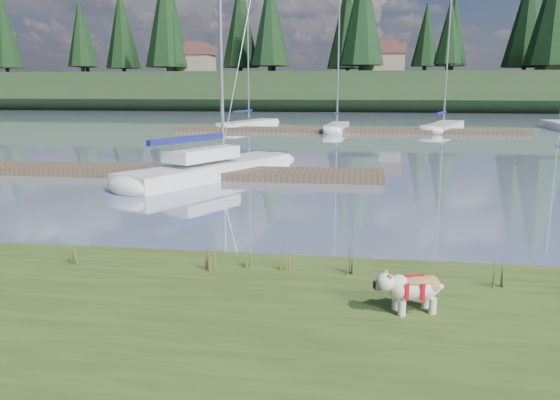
# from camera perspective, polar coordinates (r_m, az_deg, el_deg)

# --- Properties ---
(ground) EXTENTS (200.00, 200.00, 0.00)m
(ground) POSITION_cam_1_polar(r_m,az_deg,el_deg) (41.43, 4.04, 7.10)
(ground) COLOR #7F8EA8
(ground) RESTS_ON ground
(bank) EXTENTS (60.00, 9.00, 0.35)m
(bank) POSITION_cam_1_polar(r_m,az_deg,el_deg) (6.84, -20.43, -17.52)
(bank) COLOR #3B521D
(bank) RESTS_ON ground
(ridge) EXTENTS (200.00, 20.00, 5.00)m
(ridge) POSITION_cam_1_polar(r_m,az_deg,el_deg) (84.23, 6.31, 11.19)
(ridge) COLOR black
(ridge) RESTS_ON ground
(bulldog) EXTENTS (1.00, 0.60, 0.59)m
(bulldog) POSITION_cam_1_polar(r_m,az_deg,el_deg) (7.87, 13.71, -8.77)
(bulldog) COLOR silver
(bulldog) RESTS_ON bank
(sailboat_main) EXTENTS (5.78, 8.82, 12.97)m
(sailboat_main) POSITION_cam_1_polar(r_m,az_deg,el_deg) (21.44, -6.05, 3.71)
(sailboat_main) COLOR white
(sailboat_main) RESTS_ON ground
(dock_near) EXTENTS (16.00, 2.00, 0.30)m
(dock_near) POSITION_cam_1_polar(r_m,az_deg,el_deg) (21.62, -10.89, 2.91)
(dock_near) COLOR #4C3D2C
(dock_near) RESTS_ON ground
(dock_far) EXTENTS (26.00, 2.20, 0.30)m
(dock_far) POSITION_cam_1_polar(r_m,az_deg,el_deg) (41.32, 6.84, 7.24)
(dock_far) COLOR #4C3D2C
(dock_far) RESTS_ON ground
(sailboat_bg_1) EXTENTS (4.27, 8.38, 12.35)m
(sailboat_bg_1) POSITION_cam_1_polar(r_m,az_deg,el_deg) (46.24, -2.80, 8.02)
(sailboat_bg_1) COLOR white
(sailboat_bg_1) RESTS_ON ground
(sailboat_bg_2) EXTENTS (1.76, 6.67, 10.06)m
(sailboat_bg_2) POSITION_cam_1_polar(r_m,az_deg,el_deg) (42.85, 6.06, 7.67)
(sailboat_bg_2) COLOR white
(sailboat_bg_2) RESTS_ON ground
(sailboat_bg_3) EXTENTS (4.61, 8.91, 12.90)m
(sailboat_bg_3) POSITION_cam_1_polar(r_m,az_deg,el_deg) (45.44, 16.90, 7.45)
(sailboat_bg_3) COLOR white
(sailboat_bg_3) RESTS_ON ground
(sailboat_bg_4) EXTENTS (1.91, 7.14, 10.50)m
(sailboat_bg_4) POSITION_cam_1_polar(r_m,az_deg,el_deg) (50.20, 27.01, 7.06)
(sailboat_bg_4) COLOR white
(sailboat_bg_4) RESTS_ON ground
(weed_0) EXTENTS (0.17, 0.14, 0.69)m
(weed_0) POSITION_cam_1_polar(r_m,az_deg,el_deg) (9.34, -7.47, -5.71)
(weed_0) COLOR #475B23
(weed_0) RESTS_ON bank
(weed_1) EXTENTS (0.17, 0.14, 0.48)m
(weed_1) POSITION_cam_1_polar(r_m,az_deg,el_deg) (9.50, -3.08, -5.89)
(weed_1) COLOR #475B23
(weed_1) RESTS_ON bank
(weed_2) EXTENTS (0.17, 0.14, 0.66)m
(weed_2) POSITION_cam_1_polar(r_m,az_deg,el_deg) (9.20, 7.50, -6.08)
(weed_2) COLOR #475B23
(weed_2) RESTS_ON bank
(weed_3) EXTENTS (0.17, 0.14, 0.47)m
(weed_3) POSITION_cam_1_polar(r_m,az_deg,el_deg) (10.34, -20.72, -5.19)
(weed_3) COLOR #475B23
(weed_3) RESTS_ON bank
(weed_4) EXTENTS (0.17, 0.14, 0.46)m
(weed_4) POSITION_cam_1_polar(r_m,az_deg,el_deg) (9.38, 0.61, -6.16)
(weed_4) COLOR #475B23
(weed_4) RESTS_ON bank
(weed_5) EXTENTS (0.17, 0.14, 0.54)m
(weed_5) POSITION_cam_1_polar(r_m,az_deg,el_deg) (9.26, 21.88, -7.06)
(weed_5) COLOR #475B23
(weed_5) RESTS_ON bank
(mud_lip) EXTENTS (60.00, 0.50, 0.14)m
(mud_lip) POSITION_cam_1_polar(r_m,az_deg,el_deg) (10.60, -8.99, -6.85)
(mud_lip) COLOR #33281C
(mud_lip) RESTS_ON ground
(conifer_1) EXTENTS (4.40, 4.40, 11.30)m
(conifer_1) POSITION_cam_1_polar(r_m,az_deg,el_deg) (93.10, -20.13, 16.04)
(conifer_1) COLOR #382619
(conifer_1) RESTS_ON ridge
(conifer_2) EXTENTS (6.60, 6.60, 16.05)m
(conifer_2) POSITION_cam_1_polar(r_m,az_deg,el_deg) (84.60, -11.78, 18.52)
(conifer_2) COLOR #382619
(conifer_2) RESTS_ON ridge
(conifer_3) EXTENTS (4.84, 4.84, 12.25)m
(conifer_3) POSITION_cam_1_polar(r_m,az_deg,el_deg) (84.60, -0.68, 17.53)
(conifer_3) COLOR #382619
(conifer_3) RESTS_ON ridge
(conifer_4) EXTENTS (6.16, 6.16, 15.10)m
(conifer_4) POSITION_cam_1_polar(r_m,az_deg,el_deg) (77.77, 8.63, 18.90)
(conifer_4) COLOR #382619
(conifer_4) RESTS_ON ridge
(conifer_5) EXTENTS (3.96, 3.96, 10.35)m
(conifer_5) POSITION_cam_1_polar(r_m,az_deg,el_deg) (82.38, 17.31, 16.53)
(conifer_5) COLOR #382619
(conifer_5) RESTS_ON ridge
(conifer_6) EXTENTS (7.04, 7.04, 17.00)m
(conifer_6) POSITION_cam_1_polar(r_m,az_deg,el_deg) (83.68, 26.94, 17.92)
(conifer_6) COLOR #382619
(conifer_6) RESTS_ON ridge
(house_0) EXTENTS (6.30, 5.30, 4.65)m
(house_0) POSITION_cam_1_polar(r_m,az_deg,el_deg) (85.04, -9.16, 14.36)
(house_0) COLOR gray
(house_0) RESTS_ON ridge
(house_1) EXTENTS (6.30, 5.30, 4.65)m
(house_1) POSITION_cam_1_polar(r_m,az_deg,el_deg) (82.32, 10.65, 14.40)
(house_1) COLOR gray
(house_1) RESTS_ON ridge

